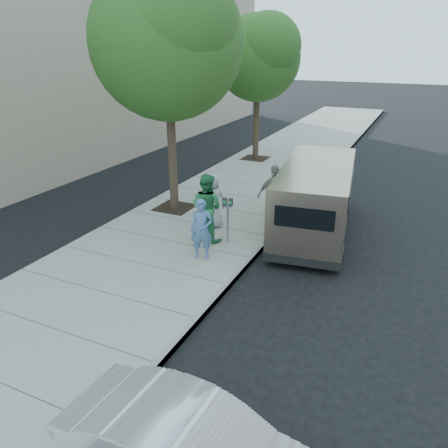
{
  "coord_description": "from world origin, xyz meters",
  "views": [
    {
      "loc": [
        5.13,
        -9.57,
        5.37
      ],
      "look_at": [
        0.81,
        -0.29,
        1.1
      ],
      "focal_mm": 35.0,
      "sensor_mm": 36.0,
      "label": 1
    }
  ],
  "objects": [
    {
      "name": "van",
      "position": [
        2.43,
        2.68,
        1.12
      ],
      "size": [
        2.59,
        5.88,
        2.11
      ],
      "rotation": [
        0.0,
        0.0,
        0.13
      ],
      "color": "tan",
      "rests_on": "ground"
    },
    {
      "name": "parking_meter",
      "position": [
        0.51,
        0.59,
        1.11
      ],
      "size": [
        0.28,
        0.14,
        1.32
      ],
      "rotation": [
        0.0,
        0.0,
        0.18
      ],
      "color": "gray",
      "rests_on": "sidewalk"
    },
    {
      "name": "person_gray_shirt",
      "position": [
        -0.38,
        1.44,
        0.99
      ],
      "size": [
        0.95,
        0.97,
        1.69
      ],
      "primitive_type": "imported",
      "rotation": [
        0.0,
        0.0,
        3.97
      ],
      "color": "#AFAFB2",
      "rests_on": "sidewalk"
    },
    {
      "name": "ground",
      "position": [
        0.0,
        0.0,
        0.0
      ],
      "size": [
        120.0,
        120.0,
        0.0
      ],
      "primitive_type": "plane",
      "color": "black",
      "rests_on": "ground"
    },
    {
      "name": "tree_near",
      "position": [
        -2.25,
        2.4,
        5.55
      ],
      "size": [
        4.62,
        4.6,
        7.53
      ],
      "color": "black",
      "rests_on": "sidewalk"
    },
    {
      "name": "tree_far",
      "position": [
        -2.25,
        10.0,
        4.88
      ],
      "size": [
        3.92,
        3.8,
        6.49
      ],
      "color": "black",
      "rests_on": "sidewalk"
    },
    {
      "name": "person_green_shirt",
      "position": [
        -0.12,
        0.55,
        1.12
      ],
      "size": [
        1.01,
        0.83,
        1.94
      ],
      "primitive_type": "imported",
      "rotation": [
        0.0,
        0.0,
        3.04
      ],
      "color": "#297D46",
      "rests_on": "sidewalk"
    },
    {
      "name": "person_officer",
      "position": [
        0.3,
        -0.53,
        0.95
      ],
      "size": [
        0.69,
        0.57,
        1.6
      ],
      "primitive_type": "imported",
      "rotation": [
        0.0,
        0.0,
        0.38
      ],
      "color": "#4F72A8",
      "rests_on": "sidewalk"
    },
    {
      "name": "sidewalk",
      "position": [
        -1.0,
        0.0,
        0.07
      ],
      "size": [
        5.0,
        60.0,
        0.15
      ],
      "primitive_type": "cube",
      "color": "gray",
      "rests_on": "ground"
    },
    {
      "name": "curb_face",
      "position": [
        1.44,
        0.0,
        0.07
      ],
      "size": [
        0.12,
        60.0,
        0.16
      ],
      "primitive_type": "cube",
      "color": "gray",
      "rests_on": "ground"
    },
    {
      "name": "person_striped_polo",
      "position": [
        1.2,
        2.56,
        1.07
      ],
      "size": [
        1.15,
        0.98,
        1.84
      ],
      "primitive_type": "imported",
      "rotation": [
        0.0,
        0.0,
        3.74
      ],
      "color": "gray",
      "rests_on": "sidewalk"
    }
  ]
}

